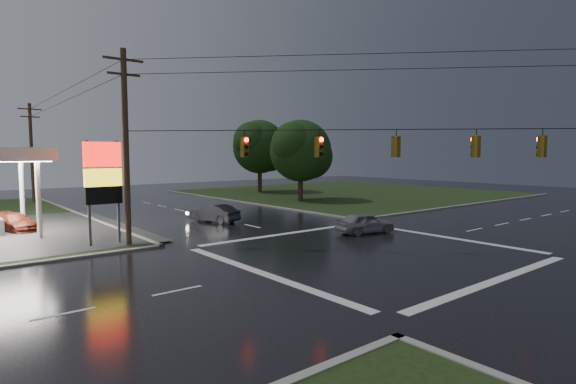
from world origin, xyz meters
TOP-DOWN VIEW (x-y plane):
  - ground at (0.00, 0.00)m, footprint 120.00×120.00m
  - grass_ne at (26.00, 26.00)m, footprint 36.00×36.00m
  - pylon_sign at (-10.50, 10.50)m, footprint 2.00×0.35m
  - utility_pole_nw at (-9.50, 9.50)m, footprint 2.20×0.32m
  - utility_pole_n at (-9.50, 38.00)m, footprint 2.20×0.32m
  - traffic_signals at (0.02, -0.02)m, footprint 26.87×26.87m
  - tree_ne_near at (14.14, 21.99)m, footprint 7.99×6.80m
  - tree_ne_far at (17.15, 33.99)m, footprint 8.46×7.20m
  - car_north at (-1.19, 14.43)m, footprint 2.70×4.38m
  - car_crossing at (4.17, 3.91)m, footprint 4.31×2.47m
  - car_pump at (-13.80, 19.17)m, footprint 3.10×4.60m

SIDE VIEW (x-z plane):
  - ground at x=0.00m, z-range 0.00..0.00m
  - grass_ne at x=26.00m, z-range 0.00..0.08m
  - car_pump at x=-13.80m, z-range 0.00..1.24m
  - car_north at x=-1.19m, z-range 0.00..1.36m
  - car_crossing at x=4.17m, z-range 0.00..1.38m
  - pylon_sign at x=-10.50m, z-range 1.01..7.01m
  - utility_pole_n at x=-9.50m, z-range 0.22..10.72m
  - tree_ne_near at x=14.14m, z-range 1.07..10.05m
  - utility_pole_nw at x=-9.50m, z-range 0.22..11.22m
  - tree_ne_far at x=17.15m, z-range 1.28..11.08m
  - traffic_signals at x=0.02m, z-range 5.75..7.22m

